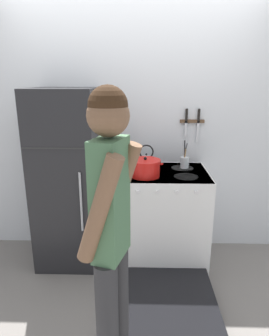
% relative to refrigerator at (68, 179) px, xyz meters
% --- Properties ---
extents(ground_plane, '(14.00, 14.00, 0.00)m').
position_rel_refrigerator_xyz_m(ground_plane, '(0.62, 0.30, -0.85)').
color(ground_plane, slate).
extents(wall_back, '(10.00, 0.06, 2.55)m').
position_rel_refrigerator_xyz_m(wall_back, '(0.62, 0.33, 0.43)').
color(wall_back, silver).
rests_on(wall_back, ground_plane).
extents(refrigerator, '(0.59, 0.63, 1.69)m').
position_rel_refrigerator_xyz_m(refrigerator, '(0.00, 0.00, 0.00)').
color(refrigerator, black).
rests_on(refrigerator, ground_plane).
extents(stove_range, '(0.81, 1.42, 0.94)m').
position_rel_refrigerator_xyz_m(stove_range, '(0.92, -0.07, -0.38)').
color(stove_range, white).
rests_on(stove_range, ground_plane).
extents(dutch_oven_pot, '(0.31, 0.27, 0.18)m').
position_rel_refrigerator_xyz_m(dutch_oven_pot, '(0.74, -0.16, 0.17)').
color(dutch_oven_pot, red).
rests_on(dutch_oven_pot, stove_range).
extents(tea_kettle, '(0.23, 0.18, 0.23)m').
position_rel_refrigerator_xyz_m(tea_kettle, '(0.75, 0.10, 0.16)').
color(tea_kettle, silver).
rests_on(tea_kettle, stove_range).
extents(utensil_jar, '(0.08, 0.08, 0.27)m').
position_rel_refrigerator_xyz_m(utensil_jar, '(1.12, 0.11, 0.16)').
color(utensil_jar, silver).
rests_on(utensil_jar, stove_range).
extents(person, '(0.35, 0.41, 1.75)m').
position_rel_refrigerator_xyz_m(person, '(0.55, -1.28, 0.15)').
color(person, '#2D2D30').
rests_on(person, ground_plane).
extents(wall_knife_strip, '(0.24, 0.03, 0.33)m').
position_rel_refrigerator_xyz_m(wall_knife_strip, '(1.20, 0.28, 0.53)').
color(wall_knife_strip, brown).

